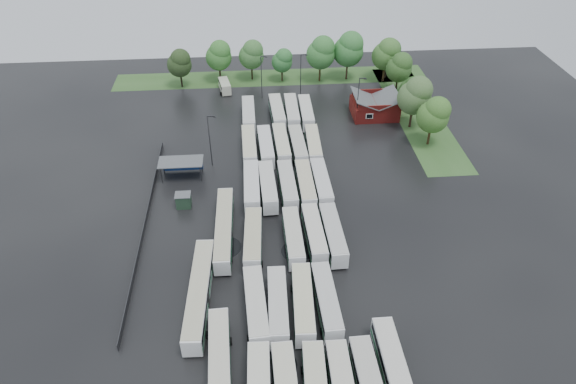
{
  "coord_description": "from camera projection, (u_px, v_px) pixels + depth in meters",
  "views": [
    {
      "loc": [
        -3.68,
        -58.97,
        56.04
      ],
      "look_at": [
        2.0,
        12.0,
        2.5
      ],
      "focal_mm": 32.0,
      "sensor_mm": 36.0,
      "label": 1
    }
  ],
  "objects": [
    {
      "name": "bus_r4c1",
      "position": [
        266.0,
        147.0,
        102.13
      ],
      "size": [
        3.05,
        12.5,
        3.46
      ],
      "rotation": [
        0.0,
        0.0,
        0.03
      ],
      "color": "silver",
      "rests_on": "ground"
    },
    {
      "name": "lamp_post_ne",
      "position": [
        359.0,
        97.0,
        110.69
      ],
      "size": [
        1.59,
        0.31,
        10.34
      ],
      "color": "#2D2D30",
      "rests_on": "ground"
    },
    {
      "name": "bus_r5c0",
      "position": [
        249.0,
        114.0,
        112.71
      ],
      "size": [
        2.76,
        12.63,
        3.51
      ],
      "rotation": [
        0.0,
        0.0,
        0.01
      ],
      "color": "silver",
      "rests_on": "ground"
    },
    {
      "name": "bus_r4c0",
      "position": [
        249.0,
        146.0,
        102.11
      ],
      "size": [
        2.89,
        12.62,
        3.5
      ],
      "rotation": [
        0.0,
        0.0,
        0.02
      ],
      "color": "silver",
      "rests_on": "ground"
    },
    {
      "name": "utility_hut",
      "position": [
        183.0,
        200.0,
        89.1
      ],
      "size": [
        2.7,
        2.2,
        2.62
      ],
      "color": "#1E3624",
      "rests_on": "ground"
    },
    {
      "name": "grass_strip_east",
      "position": [
        417.0,
        113.0,
        117.15
      ],
      "size": [
        10.0,
        50.0,
        0.01
      ],
      "primitive_type": "cube",
      "color": "#345A26",
      "rests_on": "ground"
    },
    {
      "name": "puddle_1",
      "position": [
        370.0,
        362.0,
        64.64
      ],
      "size": [
        4.05,
        4.05,
        0.01
      ],
      "primitive_type": "cylinder",
      "color": "black",
      "rests_on": "ground"
    },
    {
      "name": "lamp_post_back_e",
      "position": [
        301.0,
        72.0,
        121.0
      ],
      "size": [
        1.59,
        0.31,
        10.35
      ],
      "color": "#2D2D30",
      "rests_on": "ground"
    },
    {
      "name": "puddle_4",
      "position": [
        380.0,
        330.0,
        68.65
      ],
      "size": [
        2.64,
        2.64,
        0.01
      ],
      "primitive_type": "cylinder",
      "color": "black",
      "rests_on": "ground"
    },
    {
      "name": "tree_north_3",
      "position": [
        283.0,
        60.0,
        127.77
      ],
      "size": [
        5.18,
        5.18,
        8.59
      ],
      "color": "#342819",
      "rests_on": "ground"
    },
    {
      "name": "lamp_post_nw",
      "position": [
        210.0,
        137.0,
        96.58
      ],
      "size": [
        1.66,
        0.32,
        10.8
      ],
      "color": "#2D2D30",
      "rests_on": "ground"
    },
    {
      "name": "tree_east_3",
      "position": [
        400.0,
        67.0,
        121.81
      ],
      "size": [
        6.18,
        6.18,
        10.24
      ],
      "color": "black",
      "rests_on": "ground"
    },
    {
      "name": "brick_building",
      "position": [
        374.0,
        108.0,
        115.37
      ],
      "size": [
        10.07,
        8.6,
        5.39
      ],
      "color": "maroon",
      "rests_on": "ground"
    },
    {
      "name": "bus_r5c2",
      "position": [
        277.0,
        112.0,
        113.53
      ],
      "size": [
        3.2,
        12.8,
        3.54
      ],
      "rotation": [
        0.0,
        0.0,
        0.04
      ],
      "color": "silver",
      "rests_on": "ground"
    },
    {
      "name": "tree_north_5",
      "position": [
        349.0,
        49.0,
        127.09
      ],
      "size": [
        7.58,
        7.58,
        12.55
      ],
      "color": "#3C261B",
      "rests_on": "ground"
    },
    {
      "name": "bus_r2c0",
      "position": [
        253.0,
        239.0,
        80.2
      ],
      "size": [
        3.25,
        12.64,
        3.49
      ],
      "rotation": [
        0.0,
        0.0,
        -0.05
      ],
      "color": "silver",
      "rests_on": "ground"
    },
    {
      "name": "minibus",
      "position": [
        225.0,
        86.0,
        125.37
      ],
      "size": [
        3.27,
        6.36,
        2.64
      ],
      "rotation": [
        0.0,
        0.0,
        0.18
      ],
      "color": "beige",
      "rests_on": "ground"
    },
    {
      "name": "bus_r1c0",
      "position": [
        256.0,
        306.0,
        69.4
      ],
      "size": [
        3.32,
        12.72,
        3.51
      ],
      "rotation": [
        0.0,
        0.0,
        0.05
      ],
      "color": "silver",
      "rests_on": "ground"
    },
    {
      "name": "bus_r2c4",
      "position": [
        333.0,
        234.0,
        81.14
      ],
      "size": [
        2.98,
        12.59,
        3.49
      ],
      "rotation": [
        0.0,
        0.0,
        0.03
      ],
      "color": "silver",
      "rests_on": "ground"
    },
    {
      "name": "bus_r3c0",
      "position": [
        252.0,
        186.0,
        91.29
      ],
      "size": [
        2.78,
        12.81,
        3.56
      ],
      "rotation": [
        0.0,
        0.0,
        -0.0
      ],
      "color": "silver",
      "rests_on": "ground"
    },
    {
      "name": "bus_r1c2",
      "position": [
        303.0,
        303.0,
        69.86
      ],
      "size": [
        3.26,
        12.73,
        3.51
      ],
      "rotation": [
        0.0,
        0.0,
        -0.05
      ],
      "color": "silver",
      "rests_on": "ground"
    },
    {
      "name": "bus_r1c3",
      "position": [
        327.0,
        301.0,
        70.24
      ],
      "size": [
        2.96,
        12.33,
        3.41
      ],
      "rotation": [
        0.0,
        0.0,
        0.03
      ],
      "color": "silver",
      "rests_on": "ground"
    },
    {
      "name": "bus_r4c3",
      "position": [
        298.0,
        146.0,
        102.45
      ],
      "size": [
        2.98,
        12.29,
        3.4
      ],
      "rotation": [
        0.0,
        0.0,
        0.03
      ],
      "color": "silver",
      "rests_on": "ground"
    },
    {
      "name": "puddle_2",
      "position": [
        225.0,
        247.0,
        81.49
      ],
      "size": [
        5.19,
        5.19,
        0.01
      ],
      "primitive_type": "cylinder",
      "color": "black",
      "rests_on": "ground"
    },
    {
      "name": "tree_north_1",
      "position": [
        219.0,
        55.0,
        126.89
      ],
      "size": [
        6.47,
        6.47,
        10.71
      ],
      "color": "black",
      "rests_on": "ground"
    },
    {
      "name": "bus_r2c3",
      "position": [
        314.0,
        234.0,
        81.33
      ],
      "size": [
        2.97,
        12.26,
        3.39
      ],
      "rotation": [
        0.0,
        0.0,
        0.03
      ],
      "color": "silver",
      "rests_on": "ground"
    },
    {
      "name": "ground",
      "position": [
        281.0,
        251.0,
        80.89
      ],
      "size": [
        160.0,
        160.0,
        0.0
      ],
      "primitive_type": "plane",
      "color": "black",
      "rests_on": "ground"
    },
    {
      "name": "tree_east_2",
      "position": [
        411.0,
        88.0,
        116.68
      ],
      "size": [
        4.62,
        4.59,
        7.6
      ],
      "color": "black",
      "rests_on": "ground"
    },
    {
      "name": "tree_north_4",
      "position": [
        321.0,
        52.0,
        126.42
      ],
      "size": [
        7.16,
        7.16,
        11.85
      ],
      "color": "#3A2814",
      "rests_on": "ground"
    },
    {
      "name": "tree_east_1",
      "position": [
        416.0,
        95.0,
        107.57
      ],
      "size": [
        7.18,
        7.18,
        11.89
      ],
      "color": "black",
      "rests_on": "ground"
    },
    {
      "name": "artic_bus_west_b",
      "position": [
        224.0,
        229.0,
        82.3
      ],
      "size": [
        2.84,
        18.2,
        3.37
      ],
      "rotation": [
        0.0,
        0.0,
        -0.01
      ],
      "color": "silver",
      "rests_on": "ground"
    },
    {
      "name": "tree_east_0",
      "position": [
        434.0,
        114.0,
        102.27
      ],
      "size": [
        6.52,
        6.52,
        10.8
      ],
      "color": "#352512",
      "rests_on": "ground"
    },
    {
      "name": "artic_bus_west_c",
      "position": [
        199.0,
        293.0,
        71.3
      ],
      "size": [
        3.52,
        18.9,
        3.49
      ],
      "rotation": [
        0.0,
        0.0,
        -0.05
      ],
      "color": "silver",
      "rests_on": "ground"
    },
    {
      "name": "bus_r3c2",
      "position": [
        287.0,
        186.0,
        91.59
      ],
      "size": [
        2.99,
        12.53,
        3.47
      ],
      "rotation": [
        0.0,
        0.0,
        0.03
      ],
      "color": "silver",
      "rests_on": "ground"
    },
    {
      "name": "puddle_0",
      "position": [
        278.0,
        366.0,
        64.26
      ],
      "size": [
        4.94,
        4.94,
        0.01
      ],
      "primitive_type": "cylinder",
      "color": "black",
      "rests_on": "ground"
    },
    {
      "name": "artic_bus_west_a",
      "position": [
        220.0,
        376.0,
        61.03
      ],
      "size": [
        3.27,
        18.31,
        3.38
      ],
      "rotation": [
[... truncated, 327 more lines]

